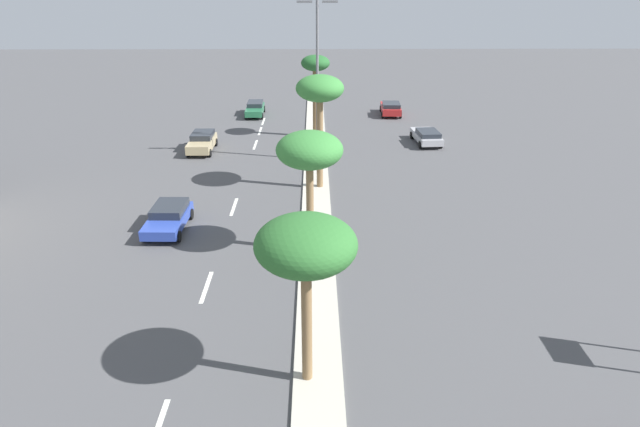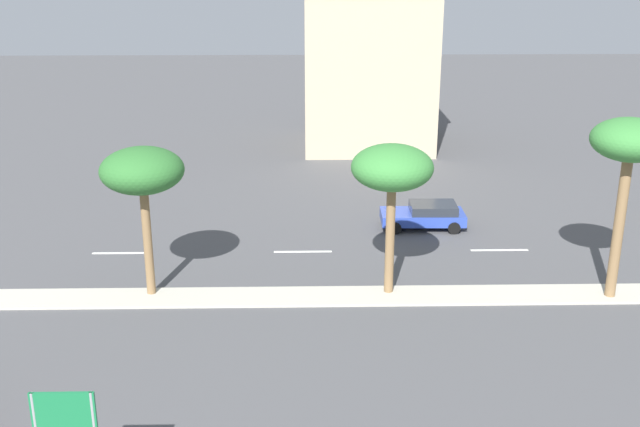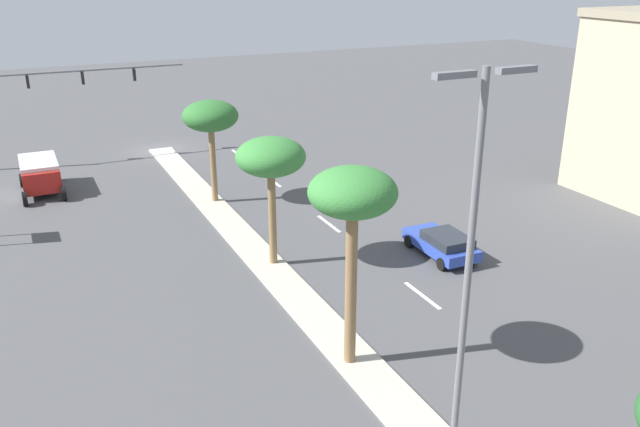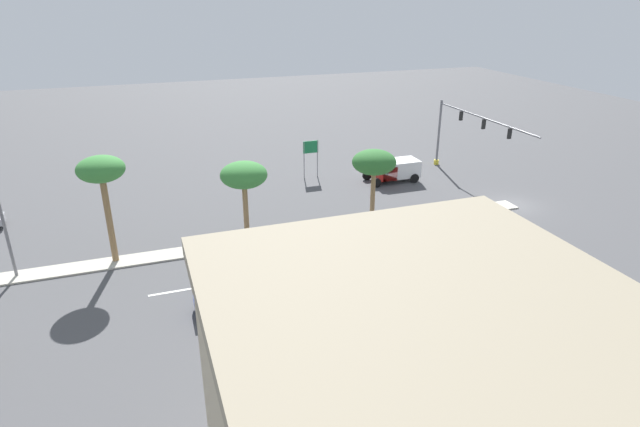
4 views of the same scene
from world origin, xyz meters
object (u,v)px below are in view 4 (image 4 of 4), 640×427
object	(u,v)px
traffic_signal_gantry	(460,131)
directional_road_sign	(311,151)
sedan_blue_far	(230,300)
box_truck	(393,169)
palm_tree_rear	(101,172)
palm_tree_right	(374,163)
palm_tree_center	(244,176)

from	to	relation	value
traffic_signal_gantry	directional_road_sign	xyz separation A→B (m)	(4.25, 14.26, -1.88)
directional_road_sign	sedan_blue_far	distance (m)	24.83
sedan_blue_far	box_truck	size ratio (longest dim) A/B	0.83
palm_tree_rear	traffic_signal_gantry	bearing A→B (deg)	-75.36
palm_tree_right	box_truck	xyz separation A→B (m)	(9.65, -6.68, -4.19)
palm_tree_center	palm_tree_right	bearing A→B (deg)	-90.27
palm_tree_right	palm_tree_rear	xyz separation A→B (m)	(0.65, 19.22, 1.17)
palm_tree_rear	sedan_blue_far	bearing A→B (deg)	-143.60
directional_road_sign	palm_tree_right	size ratio (longest dim) A/B	0.60
palm_tree_center	palm_tree_rear	distance (m)	9.31
palm_tree_right	sedan_blue_far	size ratio (longest dim) A/B	1.44
directional_road_sign	sedan_blue_far	bearing A→B (deg)	150.59
sedan_blue_far	traffic_signal_gantry	bearing A→B (deg)	-56.77
traffic_signal_gantry	sedan_blue_far	size ratio (longest dim) A/B	3.48
palm_tree_rear	sedan_blue_far	xyz separation A→B (m)	(-8.73, -6.43, -5.84)
palm_tree_center	box_truck	xyz separation A→B (m)	(9.60, -16.68, -4.26)
traffic_signal_gantry	palm_tree_rear	size ratio (longest dim) A/B	2.02
palm_tree_rear	sedan_blue_far	world-z (taller)	palm_tree_rear
directional_road_sign	box_truck	bearing A→B (deg)	-117.65
palm_tree_right	palm_tree_rear	distance (m)	19.27
palm_tree_right	palm_tree_rear	bearing A→B (deg)	88.07
palm_tree_rear	palm_tree_right	bearing A→B (deg)	-91.93
traffic_signal_gantry	directional_road_sign	bearing A→B (deg)	73.40
sedan_blue_far	box_truck	bearing A→B (deg)	-47.68
palm_tree_right	directional_road_sign	bearing A→B (deg)	2.69
box_truck	palm_tree_center	bearing A→B (deg)	119.93
palm_tree_right	sedan_blue_far	world-z (taller)	palm_tree_right
directional_road_sign	palm_tree_rear	bearing A→B (deg)	124.62
traffic_signal_gantry	palm_tree_right	distance (m)	16.48
palm_tree_right	sedan_blue_far	distance (m)	15.83
traffic_signal_gantry	box_truck	bearing A→B (deg)	86.54
palm_tree_right	box_truck	size ratio (longest dim) A/B	1.19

